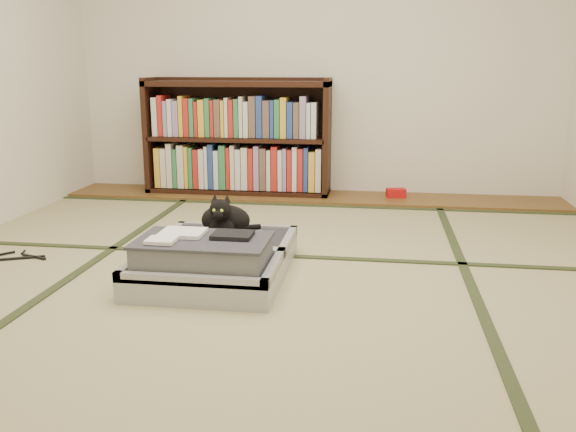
# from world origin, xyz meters

# --- Properties ---
(floor) EXTENTS (4.50, 4.50, 0.00)m
(floor) POSITION_xyz_m (0.00, 0.00, 0.00)
(floor) COLOR tan
(floor) RESTS_ON ground
(wood_strip) EXTENTS (4.00, 0.50, 0.02)m
(wood_strip) POSITION_xyz_m (0.00, 2.00, 0.01)
(wood_strip) COLOR brown
(wood_strip) RESTS_ON ground
(red_item) EXTENTS (0.17, 0.12, 0.07)m
(red_item) POSITION_xyz_m (0.68, 2.03, 0.06)
(red_item) COLOR red
(red_item) RESTS_ON wood_strip
(tatami_borders) EXTENTS (4.00, 4.50, 0.01)m
(tatami_borders) POSITION_xyz_m (0.00, 0.49, 0.00)
(tatami_borders) COLOR #2D381E
(tatami_borders) RESTS_ON ground
(bookcase) EXTENTS (1.52, 0.35, 0.98)m
(bookcase) POSITION_xyz_m (-0.63, 2.07, 0.45)
(bookcase) COLOR black
(bookcase) RESTS_ON wood_strip
(suitcase) EXTENTS (0.71, 0.94, 0.28)m
(suitcase) POSITION_xyz_m (-0.28, 0.01, 0.10)
(suitcase) COLOR #A9A8AD
(suitcase) RESTS_ON floor
(cat) EXTENTS (0.31, 0.32, 0.25)m
(cat) POSITION_xyz_m (-0.29, 0.30, 0.23)
(cat) COLOR black
(cat) RESTS_ON suitcase
(cable_coil) EXTENTS (0.10, 0.10, 0.02)m
(cable_coil) POSITION_xyz_m (-0.11, 0.34, 0.15)
(cable_coil) COLOR white
(cable_coil) RESTS_ON suitcase
(hanger) EXTENTS (0.37, 0.24, 0.01)m
(hanger) POSITION_xyz_m (-1.47, 0.14, 0.01)
(hanger) COLOR black
(hanger) RESTS_ON floor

